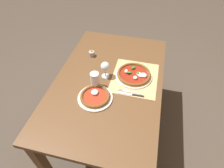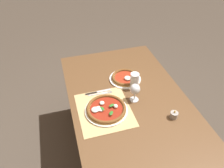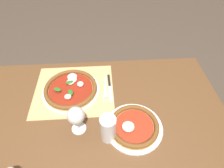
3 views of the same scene
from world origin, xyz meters
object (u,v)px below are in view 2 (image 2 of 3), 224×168
(pizza_far, at_px, (125,78))
(pint_glass, at_px, (134,81))
(knife, at_px, (98,92))
(votive_candle, at_px, (174,115))
(fork, at_px, (100,94))
(wine_glass, at_px, (135,90))
(pizza_near, at_px, (106,109))

(pizza_far, xyz_separation_m, pint_glass, (0.12, 0.04, 0.05))
(knife, bearing_deg, votive_candle, 47.97)
(fork, bearing_deg, knife, -156.67)
(wine_glass, height_order, votive_candle, wine_glass)
(pizza_near, distance_m, wine_glass, 0.27)
(pint_glass, distance_m, votive_candle, 0.43)
(pizza_far, xyz_separation_m, fork, (0.13, -0.26, -0.01))
(pizza_far, bearing_deg, pint_glass, 16.27)
(wine_glass, height_order, fork, wine_glass)
(votive_candle, bearing_deg, pizza_near, -113.34)
(pizza_near, height_order, knife, pizza_near)
(knife, bearing_deg, wine_glass, 57.01)
(knife, distance_m, votive_candle, 0.62)
(pizza_far, xyz_separation_m, wine_glass, (0.26, -0.01, 0.09))
(votive_candle, bearing_deg, pint_glass, -157.92)
(fork, bearing_deg, pizza_far, 116.16)
(pint_glass, distance_m, knife, 0.31)
(pizza_far, relative_size, knife, 1.28)
(pizza_far, xyz_separation_m, knife, (0.10, -0.27, -0.01))
(pint_glass, height_order, knife, pint_glass)
(wine_glass, xyz_separation_m, pint_glass, (-0.14, 0.05, -0.04))
(pizza_near, bearing_deg, wine_glass, 102.98)
(pint_glass, bearing_deg, pizza_far, -163.73)
(pint_glass, bearing_deg, wine_glass, -19.97)
(pizza_near, height_order, fork, pizza_near)
(knife, bearing_deg, pizza_near, 1.97)
(pizza_near, relative_size, knife, 1.50)
(pint_glass, bearing_deg, fork, -89.77)
(fork, bearing_deg, pint_glass, 90.23)
(pizza_near, distance_m, votive_candle, 0.50)
(knife, bearing_deg, fork, 23.33)
(pizza_far, distance_m, fork, 0.29)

